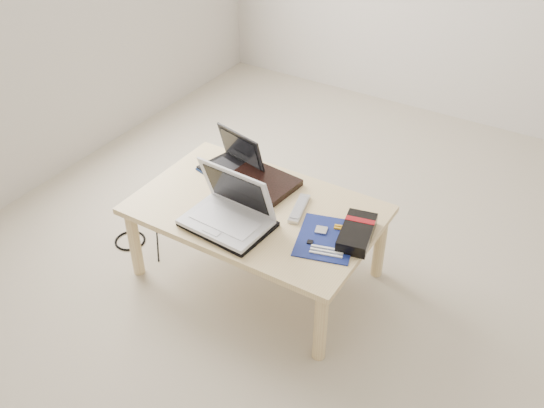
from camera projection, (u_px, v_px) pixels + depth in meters
The scene contains 13 objects.
ground at pixel (354, 298), 2.84m from camera, with size 4.00×4.00×0.00m, color beige.
coffee_table at pixel (256, 216), 2.78m from camera, with size 1.10×0.70×0.40m.
book at pixel (260, 183), 2.88m from camera, with size 0.34×0.30×0.03m.
netbook at pixel (233, 164), 2.96m from camera, with size 0.33×0.27×0.21m.
tablet at pixel (245, 199), 2.79m from camera, with size 0.27×0.22×0.01m.
remote at pixel (299, 208), 2.72m from camera, with size 0.10×0.22×0.02m.
neoprene_sleeve at pixel (228, 224), 2.63m from camera, with size 0.37×0.27×0.02m, color black.
white_laptop at pixel (229, 211), 2.61m from camera, with size 0.37×0.27×0.25m.
motherboard at pixel (326, 238), 2.56m from camera, with size 0.31×0.35×0.01m.
gpu_box at pixel (357, 233), 2.56m from camera, with size 0.18×0.28×0.06m.
cable_coil at pixel (246, 203), 2.77m from camera, with size 0.10×0.10×0.01m, color black.
floor_cable_coil at pixel (130, 241), 3.17m from camera, with size 0.16×0.16×0.01m, color black.
floor_cable_trail at pixel (157, 241), 3.17m from camera, with size 0.01×0.01×0.33m, color black.
Camera 1 is at (0.73, -1.93, 2.04)m, focal length 40.00 mm.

